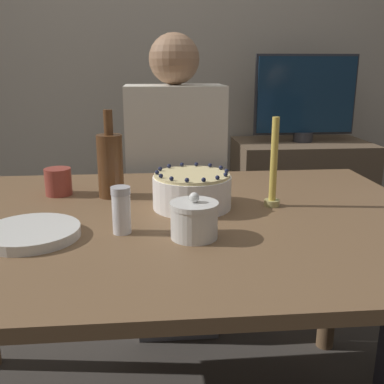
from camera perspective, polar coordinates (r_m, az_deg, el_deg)
name	(u,v)px	position (r m, az deg, el deg)	size (l,w,h in m)	color
wall_behind	(154,33)	(2.54, -4.83, 19.45)	(8.00, 0.05, 2.60)	#ADA393
dining_table	(165,253)	(1.24, -3.49, -7.70)	(1.47, 1.01, 0.75)	brown
cake	(192,191)	(1.26, 0.00, 0.17)	(0.22, 0.22, 0.11)	white
sugar_bowl	(194,220)	(1.04, 0.28, -3.54)	(0.11, 0.11, 0.11)	silver
sugar_shaker	(121,210)	(1.08, -8.97, -2.25)	(0.05, 0.05, 0.11)	white
plate_stack	(31,233)	(1.12, -19.78, -4.91)	(0.23, 0.23, 0.02)	silver
candle	(273,171)	(1.28, 10.30, 2.60)	(0.04, 0.04, 0.25)	tan
bottle	(110,164)	(1.38, -10.33, 3.49)	(0.08, 0.08, 0.26)	brown
cup	(58,182)	(1.45, -16.62, 1.27)	(0.08, 0.08, 0.08)	#993D33
person_man_blue_shirt	(176,206)	(1.94, -2.08, -1.81)	(0.40, 0.34, 1.26)	#595960
side_cabinet	(298,210)	(2.53, 13.31, -2.18)	(0.69, 0.43, 0.75)	brown
tv_monitor	(305,97)	(2.42, 14.21, 11.60)	(0.53, 0.10, 0.44)	#2D2D33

